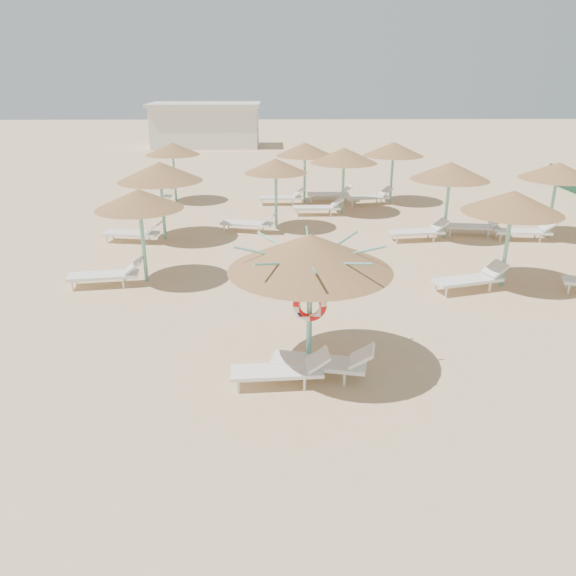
{
  "coord_description": "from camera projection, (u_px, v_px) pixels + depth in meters",
  "views": [
    {
      "loc": [
        -0.53,
        -9.95,
        5.68
      ],
      "look_at": [
        -0.31,
        1.24,
        1.3
      ],
      "focal_mm": 35.0,
      "sensor_mm": 36.0,
      "label": 1
    }
  ],
  "objects": [
    {
      "name": "service_hut",
      "position": [
        206.0,
        125.0,
        43.22
      ],
      "size": [
        8.4,
        4.4,
        3.25
      ],
      "color": "silver",
      "rests_on": "ground"
    },
    {
      "name": "main_palapa",
      "position": [
        310.0,
        253.0,
        10.52
      ],
      "size": [
        3.15,
        3.15,
        2.82
      ],
      "color": "#6AB8A7",
      "rests_on": "ground"
    },
    {
      "name": "ground",
      "position": [
        305.0,
        370.0,
        11.34
      ],
      "size": [
        120.0,
        120.0,
        0.0
      ],
      "primitive_type": "plane",
      "color": "tan",
      "rests_on": "ground"
    },
    {
      "name": "lounger_main_a",
      "position": [
        283.0,
        370.0,
        10.7
      ],
      "size": [
        1.92,
        0.69,
        0.68
      ],
      "rotation": [
        0.0,
        0.0,
        0.07
      ],
      "color": "white",
      "rests_on": "ground"
    },
    {
      "name": "palapa_field",
      "position": [
        374.0,
        170.0,
        20.02
      ],
      "size": [
        21.14,
        13.72,
        2.73
      ],
      "color": "#6AB8A7",
      "rests_on": "ground"
    },
    {
      "name": "lounger_main_b",
      "position": [
        325.0,
        362.0,
        10.96
      ],
      "size": [
        2.08,
        1.0,
        0.73
      ],
      "rotation": [
        0.0,
        0.0,
        -0.21
      ],
      "color": "white",
      "rests_on": "ground"
    }
  ]
}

